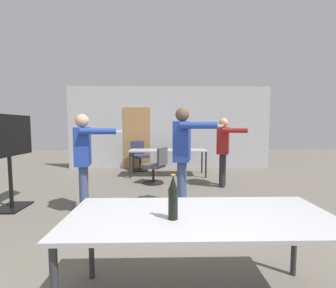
{
  "coord_description": "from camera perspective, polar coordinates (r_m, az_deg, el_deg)",
  "views": [
    {
      "loc": [
        -0.21,
        -1.34,
        1.42
      ],
      "look_at": [
        -0.13,
        2.72,
        1.1
      ],
      "focal_mm": 24.0,
      "sensor_mm": 36.0,
      "label": 1
    }
  ],
  "objects": [
    {
      "name": "back_wall",
      "position": [
        7.6,
        0.19,
        4.12
      ],
      "size": [
        6.78,
        0.12,
        2.75
      ],
      "color": "#BCBCC1",
      "rests_on": "ground_plane"
    },
    {
      "name": "conference_table_near",
      "position": [
        1.85,
        8.22,
        -19.03
      ],
      "size": [
        2.03,
        0.82,
        0.75
      ],
      "color": "#A8A8AD",
      "rests_on": "ground_plane"
    },
    {
      "name": "conference_table_far",
      "position": [
        6.45,
        0.01,
        -2.04
      ],
      "size": [
        2.2,
        0.75,
        0.75
      ],
      "color": "#A8A8AD",
      "rests_on": "ground_plane"
    },
    {
      "name": "tv_screen",
      "position": [
        4.68,
        -35.42,
        -1.06
      ],
      "size": [
        0.44,
        1.25,
        1.62
      ],
      "rotation": [
        0.0,
        0.0,
        1.57
      ],
      "color": "black",
      "rests_on": "ground_plane"
    },
    {
      "name": "person_center_tall",
      "position": [
        3.92,
        -20.59,
        -2.22
      ],
      "size": [
        0.82,
        0.58,
        1.62
      ],
      "rotation": [
        0.0,
        0.0,
        -1.36
      ],
      "color": "#3D4C75",
      "rests_on": "ground_plane"
    },
    {
      "name": "person_left_plaid",
      "position": [
        5.43,
        13.96,
        -0.46
      ],
      "size": [
        0.69,
        0.83,
        1.61
      ],
      "rotation": [
        0.0,
        0.0,
        -1.92
      ],
      "color": "#28282D",
      "rests_on": "ground_plane"
    },
    {
      "name": "person_far_watching",
      "position": [
        3.79,
        3.83,
        -1.22
      ],
      "size": [
        0.76,
        0.77,
        1.73
      ],
      "rotation": [
        0.0,
        0.0,
        -1.79
      ],
      "color": "#3D4C75",
      "rests_on": "ground_plane"
    },
    {
      "name": "office_chair_near_pushed",
      "position": [
        5.59,
        -3.08,
        -5.86
      ],
      "size": [
        0.67,
        0.64,
        0.9
      ],
      "rotation": [
        0.0,
        0.0,
        1.08
      ],
      "color": "black",
      "rests_on": "ground_plane"
    },
    {
      "name": "office_chair_far_right",
      "position": [
        7.32,
        -7.28,
        -3.27
      ],
      "size": [
        0.63,
        0.66,
        0.93
      ],
      "rotation": [
        0.0,
        0.0,
        3.6
      ],
      "color": "black",
      "rests_on": "ground_plane"
    },
    {
      "name": "beer_bottle",
      "position": [
        1.67,
        1.29,
        -13.58
      ],
      "size": [
        0.07,
        0.07,
        0.33
      ],
      "color": "black",
      "rests_on": "conference_table_near"
    },
    {
      "name": "drink_cup",
      "position": [
        6.42,
        2.11,
        -0.98
      ],
      "size": [
        0.09,
        0.09,
        0.12
      ],
      "color": "#2866A3",
      "rests_on": "conference_table_far"
    }
  ]
}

